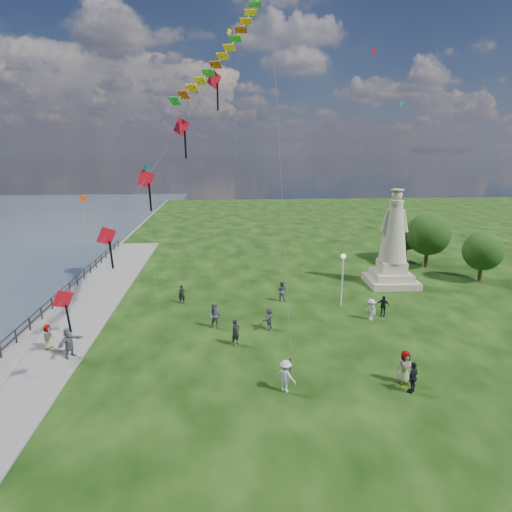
{
  "coord_description": "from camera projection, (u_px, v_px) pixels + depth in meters",
  "views": [
    {
      "loc": [
        -3.13,
        -18.24,
        12.0
      ],
      "look_at": [
        -1.0,
        8.0,
        5.5
      ],
      "focal_mm": 30.0,
      "sensor_mm": 36.0,
      "label": 1
    }
  ],
  "objects": [
    {
      "name": "person_11",
      "position": [
        269.0,
        318.0,
        29.35
      ],
      "size": [
        1.23,
        1.61,
        1.59
      ],
      "primitive_type": "imported",
      "rotation": [
        0.0,
        0.0,
        4.25
      ],
      "color": "#595960",
      "rests_on": "ground"
    },
    {
      "name": "person_10",
      "position": [
        48.0,
        338.0,
        26.26
      ],
      "size": [
        0.63,
        0.86,
        1.59
      ],
      "primitive_type": "imported",
      "rotation": [
        0.0,
        0.0,
        1.35
      ],
      "color": "#595960",
      "rests_on": "ground"
    },
    {
      "name": "person_7",
      "position": [
        282.0,
        291.0,
        34.95
      ],
      "size": [
        0.95,
        0.76,
        1.69
      ],
      "primitive_type": "imported",
      "rotation": [
        0.0,
        0.0,
        2.79
      ],
      "color": "#595960",
      "rests_on": "ground"
    },
    {
      "name": "small_kites",
      "position": [
        265.0,
        120.0,
        38.54
      ],
      "size": [
        29.2,
        15.72,
        28.81
      ],
      "color": "teal",
      "rests_on": "ground"
    },
    {
      "name": "lamppost",
      "position": [
        343.0,
        269.0,
        33.03
      ],
      "size": [
        0.4,
        0.4,
        4.32
      ],
      "color": "silver",
      "rests_on": "ground"
    },
    {
      "name": "tree_row",
      "position": [
        432.0,
        237.0,
        44.25
      ],
      "size": [
        7.51,
        12.06,
        5.82
      ],
      "color": "#382314",
      "rests_on": "ground"
    },
    {
      "name": "person_9",
      "position": [
        383.0,
        306.0,
        31.72
      ],
      "size": [
        1.06,
        0.89,
        1.61
      ],
      "primitive_type": "imported",
      "rotation": [
        0.0,
        0.0,
        -0.52
      ],
      "color": "black",
      "rests_on": "ground"
    },
    {
      "name": "red_kite_train",
      "position": [
        143.0,
        187.0,
        22.21
      ],
      "size": [
        10.56,
        9.35,
        16.47
      ],
      "color": "black",
      "rests_on": "ground"
    },
    {
      "name": "person_6",
      "position": [
        182.0,
        294.0,
        34.4
      ],
      "size": [
        0.56,
        0.37,
        1.52
      ],
      "primitive_type": "imported",
      "rotation": [
        0.0,
        0.0,
        0.02
      ],
      "color": "black",
      "rests_on": "ground"
    },
    {
      "name": "person_5",
      "position": [
        69.0,
        344.0,
        25.17
      ],
      "size": [
        1.52,
        1.85,
        1.85
      ],
      "primitive_type": "imported",
      "rotation": [
        0.0,
        0.0,
        1.03
      ],
      "color": "#595960",
      "rests_on": "ground"
    },
    {
      "name": "person_4",
      "position": [
        405.0,
        367.0,
        22.5
      ],
      "size": [
        0.94,
        0.63,
        1.83
      ],
      "primitive_type": "imported",
      "rotation": [
        0.0,
        0.0,
        0.09
      ],
      "color": "#595960",
      "rests_on": "ground"
    },
    {
      "name": "person_0",
      "position": [
        236.0,
        332.0,
        26.97
      ],
      "size": [
        0.74,
        0.72,
        1.71
      ],
      "primitive_type": "imported",
      "rotation": [
        0.0,
        0.0,
        0.71
      ],
      "color": "black",
      "rests_on": "ground"
    },
    {
      "name": "person_3",
      "position": [
        413.0,
        377.0,
        21.64
      ],
      "size": [
        1.06,
        1.05,
        1.69
      ],
      "primitive_type": "imported",
      "rotation": [
        0.0,
        0.0,
        3.91
      ],
      "color": "black",
      "rests_on": "ground"
    },
    {
      "name": "person_1",
      "position": [
        215.0,
        316.0,
        29.47
      ],
      "size": [
        1.04,
        0.85,
        1.85
      ],
      "primitive_type": "imported",
      "rotation": [
        0.0,
        0.0,
        -0.38
      ],
      "color": "#595960",
      "rests_on": "ground"
    },
    {
      "name": "statue",
      "position": [
        393.0,
        250.0,
        38.68
      ],
      "size": [
        4.48,
        4.48,
        8.73
      ],
      "rotation": [
        0.0,
        0.0,
        -0.05
      ],
      "color": "beige",
      "rests_on": "ground"
    },
    {
      "name": "person_8",
      "position": [
        371.0,
        310.0,
        30.98
      ],
      "size": [
        0.81,
        1.14,
        1.59
      ],
      "primitive_type": "imported",
      "rotation": [
        0.0,
        0.0,
        -1.27
      ],
      "color": "silver",
      "rests_on": "ground"
    },
    {
      "name": "person_2",
      "position": [
        286.0,
        376.0,
        21.71
      ],
      "size": [
        1.24,
        1.12,
        1.73
      ],
      "primitive_type": "imported",
      "rotation": [
        0.0,
        0.0,
        2.51
      ],
      "color": "silver",
      "rests_on": "ground"
    },
    {
      "name": "waterfront",
      "position": [
        41.0,
        338.0,
        28.3
      ],
      "size": [
        200.0,
        200.0,
        1.51
      ],
      "color": "#384854",
      "rests_on": "ground"
    }
  ]
}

